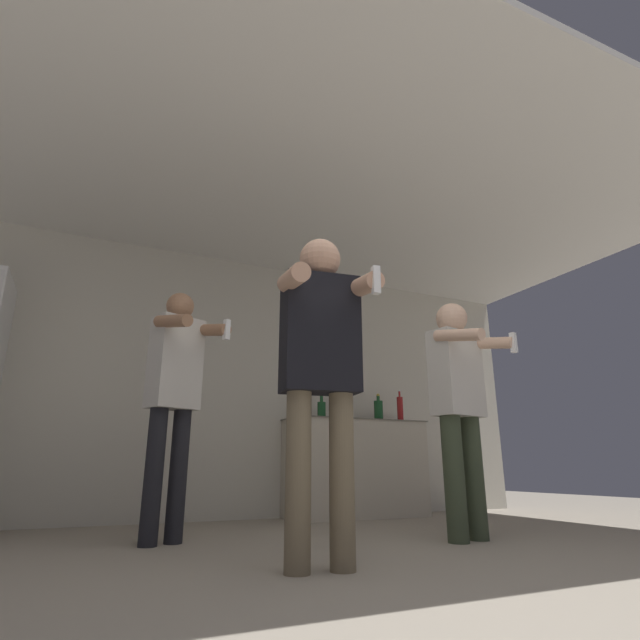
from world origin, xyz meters
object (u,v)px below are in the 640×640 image
Objects in this scene: bottle_dark_rum at (400,409)px; person_woman_foreground at (321,358)px; bottle_tall_gin at (335,408)px; bottle_green_wine at (379,410)px; person_spectator_back at (174,388)px; person_man_side at (459,397)px; bottle_amber_bourbon at (322,408)px.

person_woman_foreground is (-1.94, -2.19, -0.06)m from bottle_dark_rum.
bottle_dark_rum is at bearing 48.43° from person_woman_foreground.
bottle_green_wine reaches higher than bottle_tall_gin.
bottle_tall_gin is 0.77m from bottle_dark_rum.
bottle_dark_rum is at bearing 0.00° from bottle_green_wine.
bottle_green_wine is 0.17× the size of person_spectator_back.
bottle_green_wine is at bearing 77.84° from person_man_side.
bottle_amber_bourbon is at bearing 64.91° from person_woman_foreground.
bottle_dark_rum is at bearing -0.00° from bottle_amber_bourbon.
person_woman_foreground reaches higher than bottle_tall_gin.
bottle_tall_gin is at bearing 30.16° from person_spectator_back.
person_woman_foreground is at bearing -65.67° from person_spectator_back.
person_man_side is at bearing -85.24° from bottle_tall_gin.
bottle_tall_gin is 1.69m from person_man_side.
bottle_amber_bourbon is at bearing 180.00° from bottle_tall_gin.
bottle_dark_rum is at bearing 21.86° from person_spectator_back.
person_spectator_back is (-1.56, -1.00, -0.04)m from bottle_amber_bourbon.
person_woman_foreground is at bearing -115.09° from bottle_amber_bourbon.
bottle_amber_bourbon is at bearing 99.74° from person_man_side.
bottle_amber_bourbon is at bearing 32.46° from person_spectator_back.
person_spectator_back is at bearing -155.80° from bottle_green_wine.
bottle_tall_gin is 0.16× the size of person_spectator_back.
bottle_green_wine is 1.72m from person_man_side.
bottle_amber_bourbon is 0.16× the size of person_woman_foreground.
person_spectator_back is at bearing -149.84° from bottle_tall_gin.
bottle_dark_rum is (0.77, -0.00, 0.03)m from bottle_tall_gin.
bottle_dark_rum is 0.20× the size of person_man_side.
person_woman_foreground is (-1.17, -2.19, -0.03)m from bottle_tall_gin.
person_woman_foreground is 1.31m from person_spectator_back.
bottle_green_wine is 2.43m from person_spectator_back.
person_man_side is at bearing -20.26° from person_spectator_back.
person_spectator_back reaches higher than bottle_amber_bourbon.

